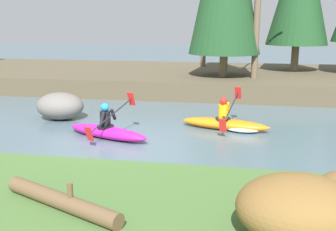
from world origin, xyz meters
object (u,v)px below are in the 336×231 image
kayaker_lead (228,123)px  driftwood_log (61,201)px  kayaker_middle (108,131)px  boulder_midstream (60,106)px

kayaker_lead → driftwood_log: size_ratio=1.34×
kayaker_middle → kayaker_lead: bearing=44.5°
kayaker_lead → boulder_midstream: kayaker_lead is taller
driftwood_log → boulder_midstream: bearing=139.7°
kayaker_middle → driftwood_log: size_ratio=1.32×
kayaker_lead → kayaker_middle: size_ratio=1.02×
kayaker_middle → boulder_midstream: (-2.30, 1.86, 0.24)m
driftwood_log → kayaker_lead: bearing=97.1°
boulder_midstream → kayaker_lead: bearing=-3.7°
kayaker_lead → driftwood_log: 7.36m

